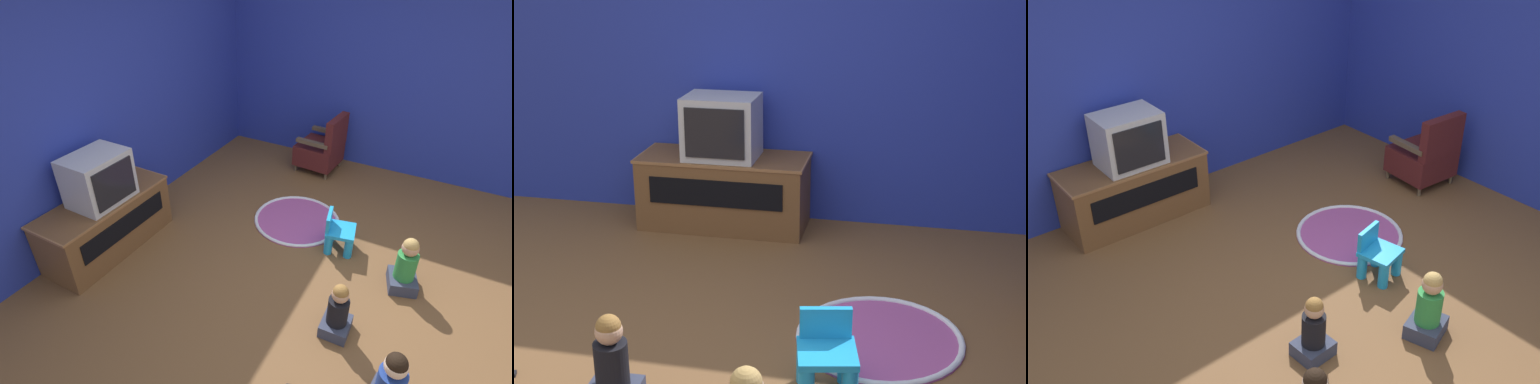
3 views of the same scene
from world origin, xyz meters
TOP-DOWN VIEW (x-y plane):
  - ground_plane at (0.00, 0.00)m, footprint 30.00×30.00m
  - wall_back at (-0.12, 2.39)m, footprint 5.75×0.12m
  - wall_right at (2.69, -0.27)m, footprint 0.12×5.45m
  - tv_cabinet at (-0.45, 2.04)m, footprint 1.35×0.55m
  - television at (-0.45, 2.01)m, footprint 0.56×0.44m
  - black_armchair at (2.20, 0.72)m, footprint 0.59×0.59m
  - yellow_kid_chair at (0.66, -0.05)m, footprint 0.35×0.34m
  - play_mat at (0.90, 0.52)m, footprint 0.98×0.98m
  - child_watching_center at (-0.36, -0.38)m, footprint 0.26×0.23m
  - child_watching_right at (0.41, -0.75)m, footprint 0.34×0.32m

SIDE VIEW (x-z plane):
  - ground_plane at x=0.00m, z-range 0.00..0.00m
  - play_mat at x=0.90m, z-range -0.01..0.03m
  - yellow_kid_chair at x=0.66m, z-range -0.03..0.39m
  - child_watching_center at x=-0.36m, z-range -0.03..0.47m
  - child_watching_right at x=0.41m, z-range -0.04..0.52m
  - tv_cabinet at x=-0.45m, z-range 0.01..0.60m
  - black_armchair at x=2.20m, z-range -0.08..0.72m
  - television at x=-0.45m, z-range 0.59..1.08m
  - wall_back at x=-0.12m, z-range 0.00..2.84m
  - wall_right at x=2.69m, z-range 0.00..2.84m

